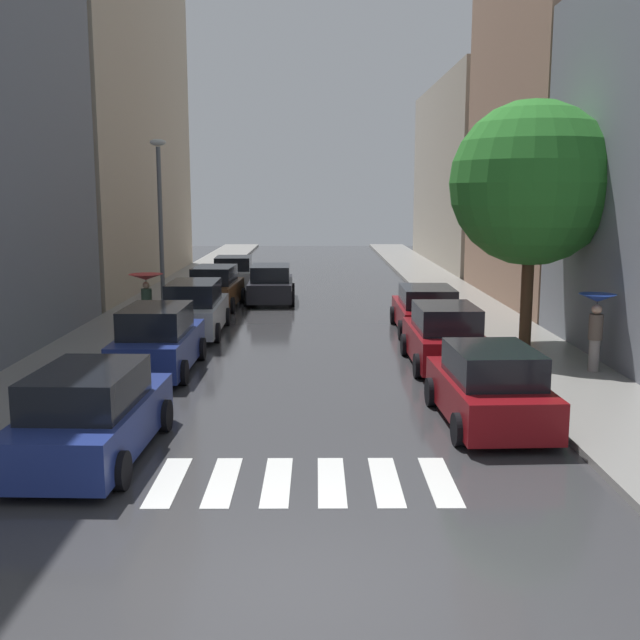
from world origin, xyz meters
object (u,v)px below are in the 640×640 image
parked_car_right_second (445,338)px  parked_car_right_nearest (490,388)px  parked_car_left_second (158,341)px  parked_car_left_fifth (234,274)px  parked_car_right_third (426,310)px  pedestrian_near_tree (146,287)px  street_tree_right (532,184)px  pedestrian_foreground (596,317)px  parked_car_left_third (195,310)px  lamp_post_left (160,215)px  parked_car_left_fourth (215,288)px  parked_car_left_nearest (91,416)px  car_midroad (271,284)px

parked_car_right_second → parked_car_right_nearest: bearing=180.0°
parked_car_left_second → parked_car_right_second: size_ratio=1.06×
parked_car_left_second → parked_car_left_fifth: 17.82m
parked_car_left_fifth → parked_car_right_third: parked_car_left_fifth is taller
pedestrian_near_tree → street_tree_right: bearing=59.0°
parked_car_right_third → pedestrian_foreground: 7.40m
parked_car_right_nearest → parked_car_right_second: 5.30m
parked_car_left_third → lamp_post_left: lamp_post_left is taller
pedestrian_near_tree → lamp_post_left: bearing=162.8°
parked_car_right_second → lamp_post_left: 12.52m
parked_car_right_second → parked_car_right_third: bearing=-3.3°
parked_car_left_third → parked_car_right_second: bearing=-123.4°
parked_car_right_nearest → parked_car_right_third: 10.58m
parked_car_left_fifth → pedestrian_near_tree: bearing=170.0°
parked_car_left_fourth → pedestrian_near_tree: (-1.62, -5.53, 0.76)m
parked_car_right_nearest → parked_car_right_second: (-0.04, 5.30, 0.03)m
parked_car_left_nearest → lamp_post_left: size_ratio=0.72×
parked_car_left_nearest → parked_car_left_third: 12.14m
street_tree_right → parked_car_left_third: bearing=164.8°
parked_car_left_fourth → lamp_post_left: lamp_post_left is taller
parked_car_left_second → lamp_post_left: size_ratio=0.68×
parked_car_right_second → street_tree_right: (2.78, 2.05, 4.18)m
parked_car_right_third → car_midroad: (-5.77, 7.29, 0.02)m
parked_car_left_second → parked_car_right_second: (7.71, 0.65, -0.03)m
street_tree_right → parked_car_left_second: bearing=-165.6°
parked_car_left_fourth → parked_car_right_nearest: bearing=-151.6°
parked_car_right_third → pedestrian_near_tree: pedestrian_near_tree is taller
parked_car_left_fourth → lamp_post_left: size_ratio=0.70×
car_midroad → pedestrian_foreground: 16.60m
parked_car_left_third → pedestrian_near_tree: pedestrian_near_tree is taller
parked_car_right_third → pedestrian_near_tree: (-9.58, 0.01, 0.83)m
pedestrian_near_tree → lamp_post_left: (0.05, 2.53, 2.36)m
parked_car_left_second → pedestrian_near_tree: 6.20m
parked_car_left_fourth → parked_car_left_fifth: (0.08, 6.35, -0.05)m
parked_car_left_second → car_midroad: bearing=-9.1°
parked_car_left_fifth → pedestrian_foreground: pedestrian_foreground is taller
parked_car_left_second → street_tree_right: 11.61m
parked_car_left_second → pedestrian_foreground: 11.43m
parked_car_right_nearest → parked_car_right_second: bearing=-1.9°
parked_car_left_third → parked_car_right_third: 7.88m
car_midroad → parked_car_right_second: bearing=-157.7°
parked_car_left_third → lamp_post_left: size_ratio=0.74×
parked_car_left_fifth → parked_car_right_third: (7.89, -11.90, -0.02)m
parked_car_left_nearest → parked_car_left_second: bearing=3.5°
parked_car_left_fourth → parked_car_right_third: bearing=-122.2°
parked_car_right_nearest → pedestrian_foreground: size_ratio=2.08×
parked_car_left_fifth → street_tree_right: street_tree_right is taller
pedestrian_near_tree → parked_car_right_nearest: bearing=25.5°
parked_car_left_nearest → parked_car_left_third: bearing=2.3°
parked_car_left_third → parked_car_right_nearest: parked_car_left_third is taller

